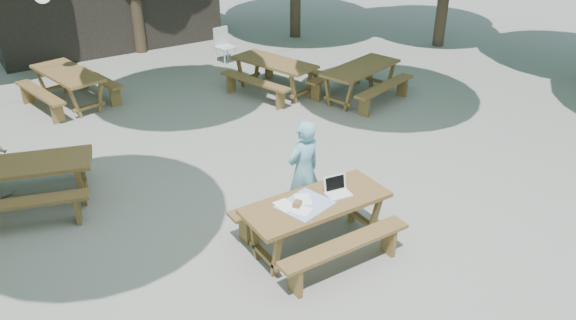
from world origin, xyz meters
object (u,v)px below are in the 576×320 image
Objects in this scene: plastic_chair at (226,52)px; picnic_table_nw at (26,184)px; main_picnic_table at (316,224)px; woman at (304,171)px.

picnic_table_nw is at bearing -150.68° from plastic_chair.
picnic_table_nw is 2.53× the size of plastic_chair.
plastic_chair is at bearing 71.52° from main_picnic_table.
plastic_chair reaches higher than picnic_table_nw.
picnic_table_nw is at bearing -43.74° from woman.
woman reaches higher than picnic_table_nw.
woman is 7.65m from plastic_chair.
main_picnic_table is 1.27× the size of woman.
main_picnic_table is at bearing -118.43° from plastic_chair.
plastic_chair is (5.77, 4.72, -0.13)m from picnic_table_nw.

